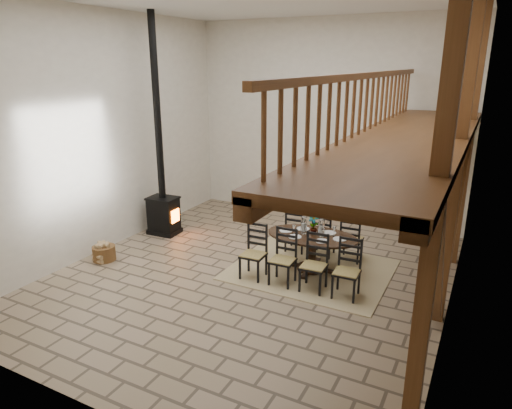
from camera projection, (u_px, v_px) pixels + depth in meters
The scene contains 7 objects.
ground at pixel (251, 275), 8.82m from camera, with size 8.00×8.00×0.00m, color #8E775E.
room_shell at pixel (315, 122), 7.39m from camera, with size 7.02×8.02×5.01m.
rug at pixel (311, 269), 9.04m from camera, with size 3.00×2.50×0.02m, color tan.
dining_table at pixel (310, 254), 8.85m from camera, with size 2.23×2.08×1.16m.
wood_stove at pixel (162, 188), 10.67m from camera, with size 0.73×0.58×5.00m.
log_basket at pixel (104, 252), 9.46m from camera, with size 0.46×0.46×0.38m.
log_stack at pixel (100, 258), 9.36m from camera, with size 0.32×0.24×0.20m.
Camera 1 is at (3.78, -7.06, 3.93)m, focal length 32.00 mm.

